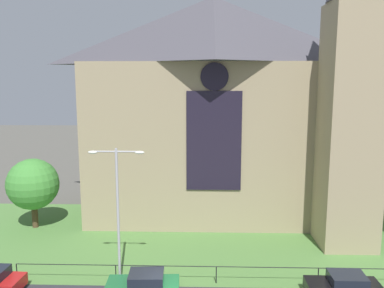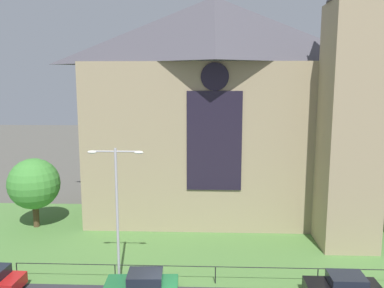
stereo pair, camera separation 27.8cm
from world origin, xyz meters
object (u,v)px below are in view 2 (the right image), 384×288
at_px(tree_left_far, 34,184).
at_px(parked_car_green, 143,285).
at_px(streetlamp_near, 117,199).
at_px(parked_car_black, 343,287).
at_px(church_building, 222,105).

height_order(tree_left_far, parked_car_green, tree_left_far).
xyz_separation_m(streetlamp_near, parked_car_black, (13.33, -1.44, -4.66)).
xyz_separation_m(church_building, tree_left_far, (-16.08, -4.57, -6.47)).
bearing_deg(parked_car_green, streetlamp_near, -45.47).
bearing_deg(streetlamp_near, tree_left_far, 135.21).
relative_size(tree_left_far, parked_car_green, 1.40).
distance_m(tree_left_far, parked_car_black, 25.20).
relative_size(church_building, parked_car_black, 6.18).
bearing_deg(tree_left_far, church_building, 15.88).
bearing_deg(tree_left_far, streetlamp_near, -44.79).
xyz_separation_m(church_building, parked_car_green, (-5.04, -15.42, -9.53)).
distance_m(church_building, tree_left_far, 17.92).
bearing_deg(parked_car_green, parked_car_black, 178.24).
bearing_deg(streetlamp_near, parked_car_black, -6.16).
bearing_deg(church_building, streetlamp_near, -116.17).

